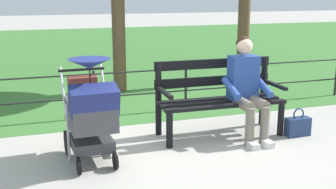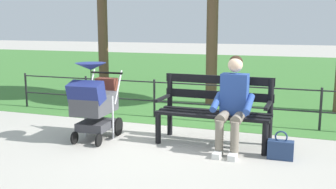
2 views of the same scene
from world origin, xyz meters
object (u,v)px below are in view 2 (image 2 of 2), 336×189
Objects in this scene: park_bench at (215,107)px; handbag at (281,149)px; person_on_bench at (233,101)px; stroller at (94,101)px.

park_bench reaches higher than handbag.
park_bench is 0.40m from person_on_bench.
person_on_bench is (-0.29, 0.22, 0.15)m from park_bench.
person_on_bench is at bearing -173.57° from stroller.
stroller reaches higher than handbag.
park_bench is 1.26× the size of person_on_bench.
stroller is at bearing 0.70° from handbag.
person_on_bench is at bearing -16.22° from handbag.
person_on_bench reaches higher than handbag.
stroller reaches higher than park_bench.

